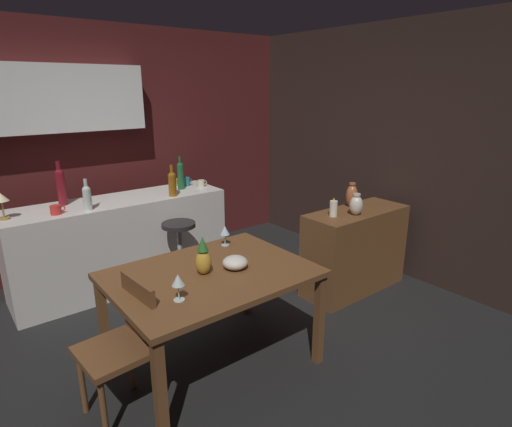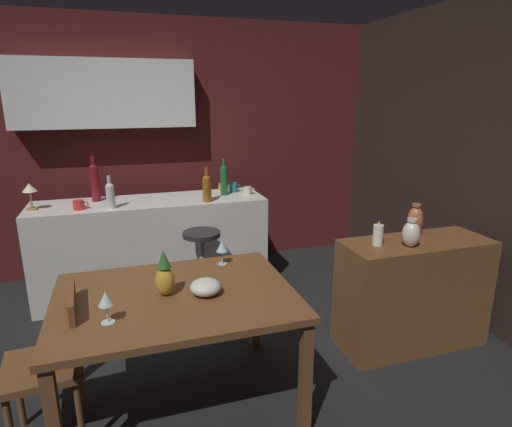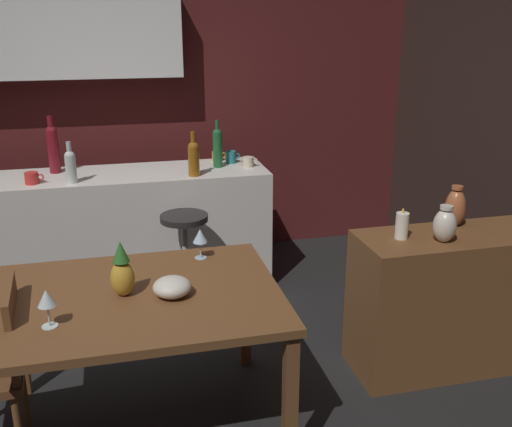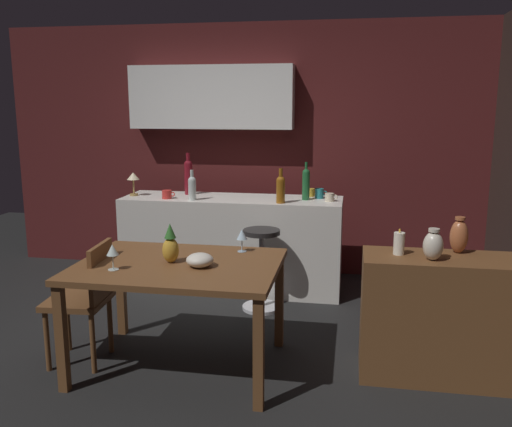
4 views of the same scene
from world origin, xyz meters
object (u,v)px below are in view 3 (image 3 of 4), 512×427
wine_bottle_green (217,146)px  wine_bottle_amber (194,157)px  bar_stool (186,262)px  vase_copper (455,207)px  wine_bottle_ruby (53,147)px  pineapple_centerpiece (122,272)px  cup_mustard (217,156)px  sideboard_cabinet (448,301)px  dining_table (137,309)px  cup_red (32,178)px  fruit_bowl (172,287)px  wine_glass_right (200,237)px  wine_bottle_clear (71,165)px  wine_glass_left (47,299)px  pillar_candle_tall (402,226)px  cup_cream (248,162)px  vase_ceramic_ivory (445,225)px  cup_teal (231,157)px

wine_bottle_green → wine_bottle_amber: wine_bottle_green is taller
bar_stool → vase_copper: bearing=-30.9°
wine_bottle_ruby → vase_copper: 2.76m
pineapple_centerpiece → cup_mustard: bearing=67.5°
pineapple_centerpiece → sideboard_cabinet: bearing=4.9°
dining_table → wine_bottle_green: 1.87m
bar_stool → wine_bottle_amber: (0.12, 0.32, 0.66)m
cup_red → sideboard_cabinet: bearing=-30.0°
wine_bottle_green → fruit_bowl: bearing=-107.0°
wine_bottle_green → vase_copper: bearing=-51.3°
bar_stool → vase_copper: (1.46, -0.87, 0.55)m
wine_glass_right → cup_red: cup_red is taller
wine_bottle_amber → cup_mustard: wine_bottle_amber is taller
dining_table → cup_mustard: cup_mustard is taller
fruit_bowl → cup_red: bearing=115.8°
wine_bottle_ruby → wine_bottle_clear: wine_bottle_ruby is taller
wine_bottle_amber → pineapple_centerpiece: bearing=-110.2°
dining_table → wine_bottle_clear: bearing=102.9°
dining_table → bar_stool: size_ratio=1.87×
wine_glass_left → bar_stool: bearing=62.1°
wine_glass_right → pillar_candle_tall: bearing=-9.3°
wine_bottle_amber → cup_mustard: 0.49m
wine_glass_left → pillar_candle_tall: (1.80, 0.40, 0.03)m
bar_stool → wine_bottle_green: bearing=58.2°
wine_bottle_green → cup_cream: bearing=-11.0°
wine_glass_left → pineapple_centerpiece: (0.31, 0.23, -0.01)m
cup_mustard → vase_copper: (1.09, -1.61, -0.00)m
bar_stool → wine_bottle_amber: 0.74m
vase_ceramic_ivory → pillar_candle_tall: bearing=153.9°
wine_glass_left → cup_cream: (1.29, 1.87, 0.07)m
sideboard_cabinet → wine_glass_right: 1.49m
wine_glass_right → cup_teal: cup_teal is taller
wine_bottle_clear → cup_mustard: size_ratio=2.51×
sideboard_cabinet → vase_copper: (0.06, 0.13, 0.52)m
wine_bottle_amber → cup_teal: 0.47m
pineapple_centerpiece → vase_copper: vase_copper is taller
dining_table → pillar_candle_tall: size_ratio=7.82×
wine_glass_left → wine_bottle_amber: 1.91m
vase_copper → cup_mustard: bearing=124.2°
wine_glass_left → cup_teal: cup_teal is taller
cup_teal → vase_ceramic_ivory: 1.90m
vase_copper → wine_bottle_amber: bearing=138.3°
dining_table → cup_red: 1.66m
dining_table → wine_glass_right: wine_glass_right is taller
dining_table → wine_bottle_clear: (-0.34, 1.49, 0.36)m
wine_glass_left → cup_mustard: bearing=62.7°
fruit_bowl → pineapple_centerpiece: bearing=163.9°
pineapple_centerpiece → cup_mustard: size_ratio=2.36×
vase_copper → cup_red: bearing=153.0°
wine_glass_right → cup_mustard: bearing=76.4°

